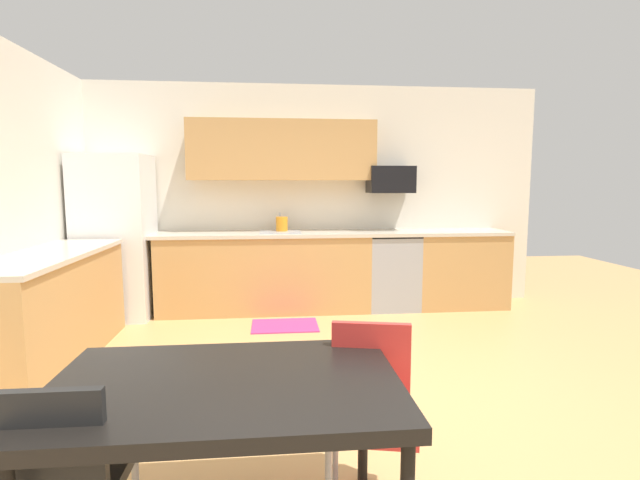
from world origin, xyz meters
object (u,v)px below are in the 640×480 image
at_px(oven_range, 391,271).
at_px(kettle, 282,225).
at_px(refrigerator, 116,237).
at_px(dining_table, 226,394).
at_px(chair_far_side, 64,469).
at_px(chair_near_table, 370,402).
at_px(microwave, 390,180).

height_order(oven_range, kettle, kettle).
height_order(refrigerator, oven_range, refrigerator).
bearing_deg(dining_table, chair_far_side, -160.75).
xyz_separation_m(dining_table, chair_near_table, (0.64, 0.21, -0.16)).
bearing_deg(oven_range, kettle, 177.83).
xyz_separation_m(oven_range, chair_near_table, (-0.99, -3.51, 0.05)).
height_order(microwave, kettle, microwave).
bearing_deg(chair_near_table, kettle, 95.28).
xyz_separation_m(refrigerator, chair_far_side, (1.00, -3.83, -0.41)).
height_order(oven_range, microwave, microwave).
distance_m(microwave, chair_near_table, 3.89).
distance_m(refrigerator, oven_range, 3.21).
relative_size(microwave, dining_table, 0.39).
height_order(chair_near_table, chair_far_side, same).
distance_m(microwave, dining_table, 4.25).
bearing_deg(chair_far_side, chair_near_table, 18.89).
bearing_deg(chair_far_side, dining_table, 19.25).
bearing_deg(microwave, oven_range, -90.00).
bearing_deg(refrigerator, chair_far_side, -75.40).
xyz_separation_m(oven_range, microwave, (0.00, 0.10, 1.10)).
height_order(chair_near_table, kettle, kettle).
bearing_deg(microwave, refrigerator, -176.76).
height_order(chair_far_side, kettle, kettle).
relative_size(dining_table, chair_far_side, 1.65).
xyz_separation_m(chair_far_side, kettle, (0.86, 3.96, 0.52)).
relative_size(chair_near_table, chair_far_side, 1.00).
bearing_deg(kettle, chair_near_table, -84.72).
xyz_separation_m(microwave, kettle, (-1.32, -0.05, -0.54)).
height_order(oven_range, chair_near_table, oven_range).
bearing_deg(oven_range, dining_table, -113.63).
bearing_deg(microwave, dining_table, -113.07).
distance_m(dining_table, chair_near_table, 0.69).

